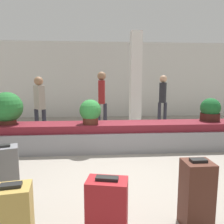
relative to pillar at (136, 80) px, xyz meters
name	(u,v)px	position (x,y,z in m)	size (l,w,h in m)	color
ground_plane	(120,182)	(-1.01, -4.31, -1.60)	(18.00, 18.00, 0.00)	gray
back_wall	(104,80)	(-1.01, 2.05, 0.00)	(18.00, 0.06, 3.20)	beige
carousel	(112,137)	(-1.01, -2.61, -1.31)	(7.38, 0.83, 0.61)	gray
pillar	(136,80)	(0.00, 0.00, 0.00)	(0.37, 0.37, 3.20)	silver
suitcase_0	(107,209)	(-1.28, -5.51, -1.29)	(0.44, 0.32, 0.65)	maroon
suitcase_3	(13,221)	(-2.12, -5.65, -1.27)	(0.36, 0.30, 0.68)	#A3843D
suitcase_4	(196,194)	(-0.32, -5.39, -1.23)	(0.30, 0.27, 0.76)	#472319
suitcase_5	(3,173)	(-2.60, -4.67, -1.24)	(0.45, 0.37, 0.75)	slate
potted_plant_0	(90,112)	(-1.50, -2.70, -0.71)	(0.48, 0.48, 0.55)	#4C2319
potted_plant_1	(210,110)	(1.37, -2.49, -0.73)	(0.47, 0.47, 0.54)	#381914
potted_plant_2	(7,108)	(-3.33, -2.56, -0.63)	(0.68, 0.68, 0.71)	#4C2319
traveler_0	(102,96)	(-1.19, -0.90, -0.48)	(0.31, 0.34, 1.84)	#282833
traveler_1	(40,102)	(-2.89, -1.50, -0.60)	(0.34, 0.36, 1.68)	#282833
traveler_2	(163,96)	(0.88, -0.31, -0.55)	(0.31, 0.37, 1.75)	#282833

